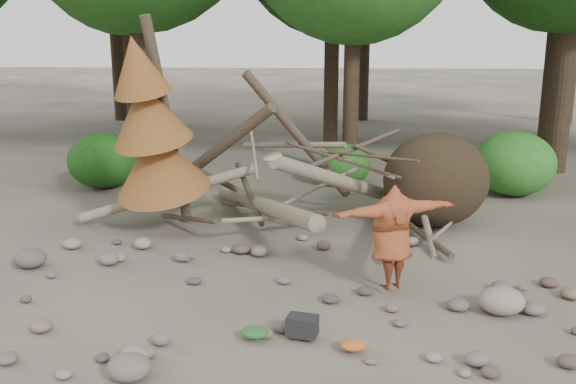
{
  "coord_description": "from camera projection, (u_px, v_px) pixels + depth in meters",
  "views": [
    {
      "loc": [
        0.22,
        -8.9,
        4.06
      ],
      "look_at": [
        -0.35,
        1.5,
        1.4
      ],
      "focal_mm": 40.0,
      "sensor_mm": 36.0,
      "label": 1
    }
  ],
  "objects": [
    {
      "name": "boulder_mid_left",
      "position": [
        30.0,
        258.0,
        11.19
      ],
      "size": [
        0.57,
        0.51,
        0.34
      ],
      "primitive_type": "ellipsoid",
      "color": "#59514B",
      "rests_on": "ground"
    },
    {
      "name": "bush_right",
      "position": [
        514.0,
        164.0,
        15.94
      ],
      "size": [
        2.0,
        2.0,
        1.6
      ],
      "primitive_type": "ellipsoid",
      "color": "#317D26",
      "rests_on": "ground"
    },
    {
      "name": "bush_mid",
      "position": [
        344.0,
        165.0,
        16.99
      ],
      "size": [
        1.4,
        1.4,
        1.12
      ],
      "primitive_type": "ellipsoid",
      "color": "#26691E",
      "rests_on": "ground"
    },
    {
      "name": "cloth_green",
      "position": [
        255.0,
        336.0,
        8.58
      ],
      "size": [
        0.37,
        0.31,
        0.14
      ],
      "primitive_type": "ellipsoid",
      "color": "#265A24",
      "rests_on": "ground"
    },
    {
      "name": "backpack",
      "position": [
        302.0,
        330.0,
        8.61
      ],
      "size": [
        0.46,
        0.36,
        0.27
      ],
      "primitive_type": "cube",
      "rotation": [
        0.0,
        0.0,
        -0.24
      ],
      "color": "black",
      "rests_on": "ground"
    },
    {
      "name": "dead_conifer",
      "position": [
        152.0,
        131.0,
        12.53
      ],
      "size": [
        2.06,
        2.16,
        4.35
      ],
      "color": "#4C3F30",
      "rests_on": "ground"
    },
    {
      "name": "ground",
      "position": [
        306.0,
        307.0,
        9.63
      ],
      "size": [
        120.0,
        120.0,
        0.0
      ],
      "primitive_type": "plane",
      "color": "#514C44",
      "rests_on": "ground"
    },
    {
      "name": "cloth_orange",
      "position": [
        353.0,
        349.0,
        8.25
      ],
      "size": [
        0.33,
        0.27,
        0.12
      ],
      "primitive_type": "ellipsoid",
      "color": "#B6581F",
      "rests_on": "ground"
    },
    {
      "name": "deadfall_pile",
      "position": [
        408.0,
        182.0,
        13.38
      ],
      "size": [
        8.55,
        5.24,
        3.3
      ],
      "color": "#332619",
      "rests_on": "ground"
    },
    {
      "name": "frisbee_thrower",
      "position": [
        392.0,
        237.0,
        9.95
      ],
      "size": [
        3.09,
        1.29,
        2.14
      ],
      "color": "brown",
      "rests_on": "ground"
    },
    {
      "name": "boulder_front_left",
      "position": [
        129.0,
        367.0,
        7.61
      ],
      "size": [
        0.53,
        0.47,
        0.32
      ],
      "primitive_type": "ellipsoid",
      "color": "#6B6359",
      "rests_on": "ground"
    },
    {
      "name": "bush_left",
      "position": [
        103.0,
        161.0,
        16.7
      ],
      "size": [
        1.8,
        1.8,
        1.44
      ],
      "primitive_type": "ellipsoid",
      "color": "#1C5316",
      "rests_on": "ground"
    },
    {
      "name": "boulder_mid_right",
      "position": [
        502.0,
        301.0,
        9.37
      ],
      "size": [
        0.67,
        0.6,
        0.4
      ],
      "primitive_type": "ellipsoid",
      "color": "gray",
      "rests_on": "ground"
    }
  ]
}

